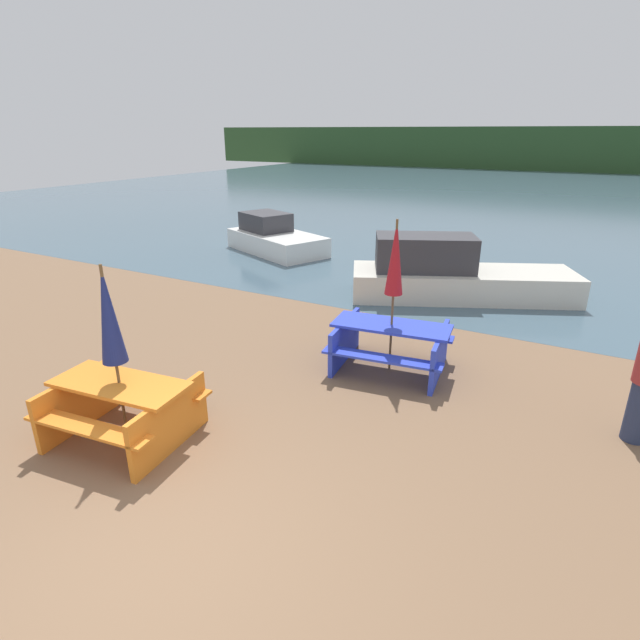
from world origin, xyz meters
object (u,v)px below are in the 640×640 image
object	(u,v)px
picnic_table_blue	(391,342)
umbrella_navy	(108,316)
umbrella_crimson	(395,259)
boat	(452,275)
boat_second	(274,238)
picnic_table_orange	(123,404)

from	to	relation	value
picnic_table_blue	umbrella_navy	size ratio (longest dim) A/B	0.89
umbrella_crimson	picnic_table_blue	bearing A→B (deg)	180.00
boat	boat_second	bearing A→B (deg)	137.86
boat	picnic_table_blue	bearing A→B (deg)	-112.89
picnic_table_orange	boat	distance (m)	7.82
picnic_table_orange	boat_second	size ratio (longest dim) A/B	0.49
picnic_table_orange	umbrella_crimson	world-z (taller)	umbrella_crimson
picnic_table_orange	boat_second	xyz separation A→B (m)	(-4.07, 9.50, -0.03)
umbrella_crimson	boat	world-z (taller)	umbrella_crimson
umbrella_crimson	boat	size ratio (longest dim) A/B	0.47
picnic_table_orange	umbrella_navy	world-z (taller)	umbrella_navy
picnic_table_orange	picnic_table_blue	xyz separation A→B (m)	(2.18, 3.40, -0.01)
picnic_table_orange	boat	size ratio (longest dim) A/B	0.35
umbrella_navy	umbrella_crimson	xyz separation A→B (m)	(2.18, 3.40, 0.19)
umbrella_crimson	boat_second	world-z (taller)	umbrella_crimson
picnic_table_orange	boat_second	world-z (taller)	boat_second
picnic_table_blue	boat	distance (m)	4.15
umbrella_navy	picnic_table_blue	bearing A→B (deg)	57.33
picnic_table_orange	picnic_table_blue	distance (m)	4.03
umbrella_navy	boat_second	bearing A→B (deg)	113.18
picnic_table_orange	umbrella_navy	xyz separation A→B (m)	(0.00, 0.00, 1.16)
picnic_table_blue	umbrella_navy	distance (m)	4.20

